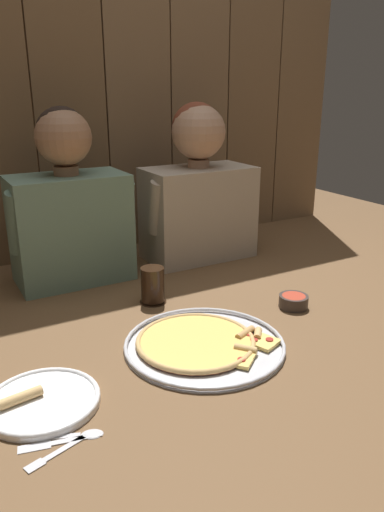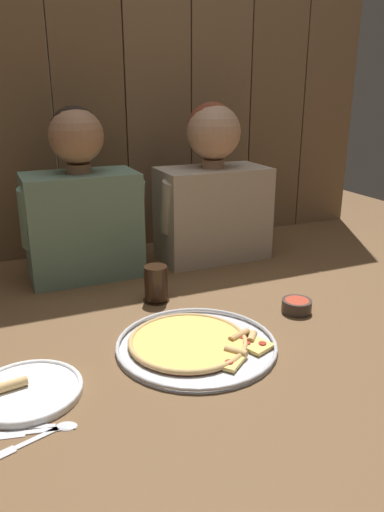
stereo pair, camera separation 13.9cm
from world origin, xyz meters
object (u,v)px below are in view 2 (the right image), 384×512
(pizza_tray, at_px, (194,343))
(drinking_glass, at_px, (156,284))
(dipping_bowl, at_px, (297,305))
(diner_right, at_px, (213,190))
(diner_left, at_px, (81,204))
(dinner_plate, at_px, (26,391))

(pizza_tray, relative_size, drinking_glass, 3.64)
(drinking_glass, height_order, dipping_bowl, drinking_glass)
(diner_right, bearing_deg, drinking_glass, -137.91)
(pizza_tray, bearing_deg, drinking_glass, 88.79)
(pizza_tray, bearing_deg, dipping_bowl, 10.62)
(drinking_glass, bearing_deg, dipping_bowl, -34.48)
(dipping_bowl, relative_size, diner_right, 0.15)
(drinking_glass, bearing_deg, pizza_tray, -91.21)
(pizza_tray, distance_m, diner_right, 0.76)
(pizza_tray, distance_m, dipping_bowl, 0.37)
(drinking_glass, relative_size, diner_right, 0.19)
(drinking_glass, xyz_separation_m, diner_left, (-0.15, 0.31, 0.20))
(dipping_bowl, height_order, diner_right, diner_right)
(dinner_plate, bearing_deg, drinking_glass, 39.86)
(pizza_tray, xyz_separation_m, diner_left, (-0.15, 0.62, 0.25))
(pizza_tray, bearing_deg, diner_left, 103.33)
(diner_right, bearing_deg, diner_left, -179.91)
(dinner_plate, bearing_deg, diner_left, 67.69)
(drinking_glass, relative_size, dipping_bowl, 1.29)
(drinking_glass, relative_size, diner_left, 0.20)
(pizza_tray, bearing_deg, dinner_plate, -173.97)
(dinner_plate, distance_m, diner_right, 1.05)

